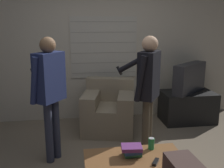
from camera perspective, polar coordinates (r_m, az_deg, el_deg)
The scene contains 10 objects.
wall_back at distance 4.75m, azimuth -2.90°, elevation 7.57°, with size 5.20×0.08×2.55m.
armchair_beige at distance 4.33m, azimuth -0.68°, elevation -5.70°, with size 0.97×0.95×0.83m.
coffee_table at distance 2.77m, azimuth 5.01°, elevation -16.66°, with size 1.01×0.57×0.42m.
tv_stand at distance 4.91m, azimuth 16.10°, elevation -4.76°, with size 0.92×0.57×0.54m.
tv at distance 4.78m, azimuth 16.49°, elevation 1.28°, with size 0.78×0.69×0.51m.
person_left_standing at distance 3.32m, azimuth -13.50°, elevation -0.35°, with size 0.50×0.73×1.59m.
person_right_standing at distance 3.37m, azimuth 7.79°, elevation 0.19°, with size 0.53×0.70×1.60m.
book_stack at distance 2.78m, azimuth 4.38°, elevation -14.17°, with size 0.22×0.18×0.11m.
soda_can at distance 2.93m, azimuth 8.55°, elevation -12.70°, with size 0.07×0.07×0.13m.
spare_remote at distance 2.71m, azimuth 9.50°, elevation -16.36°, with size 0.10×0.13×0.02m.
Camera 1 is at (-0.46, -2.67, 1.78)m, focal length 42.00 mm.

